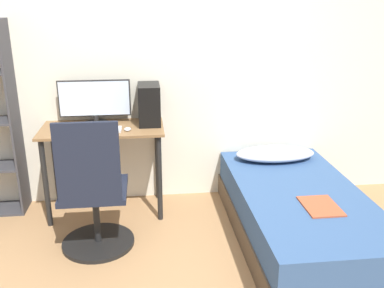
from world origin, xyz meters
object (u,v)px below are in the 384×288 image
(office_chair, at_px, (94,202))
(bed, at_px, (299,216))
(monitor, at_px, (95,101))
(pc_tower, at_px, (149,104))
(keyboard, at_px, (94,130))

(office_chair, bearing_deg, bed, -1.54)
(bed, height_order, monitor, monitor)
(office_chair, bearing_deg, pc_tower, 58.43)
(monitor, height_order, keyboard, monitor)
(bed, bearing_deg, office_chair, 178.46)
(keyboard, distance_m, pc_tower, 0.52)
(monitor, bearing_deg, bed, -27.22)
(office_chair, xyz_separation_m, monitor, (-0.03, 0.77, 0.58))
(office_chair, distance_m, bed, 1.56)
(office_chair, height_order, monitor, monitor)
(monitor, bearing_deg, keyboard, -88.15)
(pc_tower, bearing_deg, monitor, 172.05)
(pc_tower, bearing_deg, office_chair, -121.57)
(monitor, distance_m, pc_tower, 0.47)
(office_chair, relative_size, monitor, 1.71)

